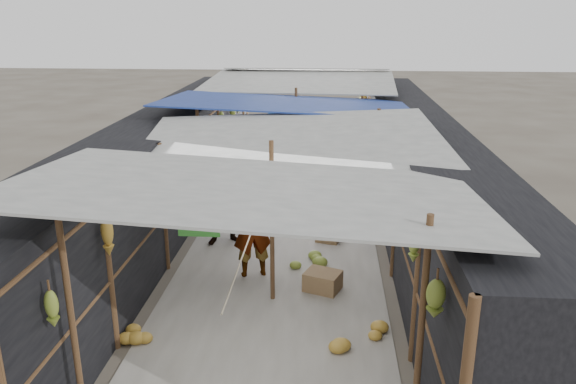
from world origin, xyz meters
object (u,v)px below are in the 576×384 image
(shopper_blue, at_px, (229,201))
(black_basin, at_px, (342,166))
(vendor_elderly, at_px, (252,227))
(vendor_seated, at_px, (341,162))
(crate_near, at_px, (328,236))

(shopper_blue, bearing_deg, black_basin, 53.03)
(vendor_elderly, relative_size, vendor_seated, 1.89)
(black_basin, height_order, shopper_blue, shopper_blue)
(crate_near, distance_m, shopper_blue, 2.10)
(shopper_blue, bearing_deg, vendor_seated, 49.22)
(black_basin, bearing_deg, shopper_blue, -111.92)
(black_basin, xyz_separation_m, shopper_blue, (-2.32, -5.76, 0.81))
(vendor_elderly, xyz_separation_m, vendor_seated, (1.63, 6.06, -0.43))
(black_basin, bearing_deg, vendor_elderly, -103.28)
(black_basin, distance_m, vendor_elderly, 7.37)
(crate_near, distance_m, vendor_elderly, 2.21)
(crate_near, relative_size, black_basin, 0.84)
(crate_near, bearing_deg, shopper_blue, -157.60)
(crate_near, height_order, vendor_elderly, vendor_elderly)
(crate_near, distance_m, black_basin, 5.54)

